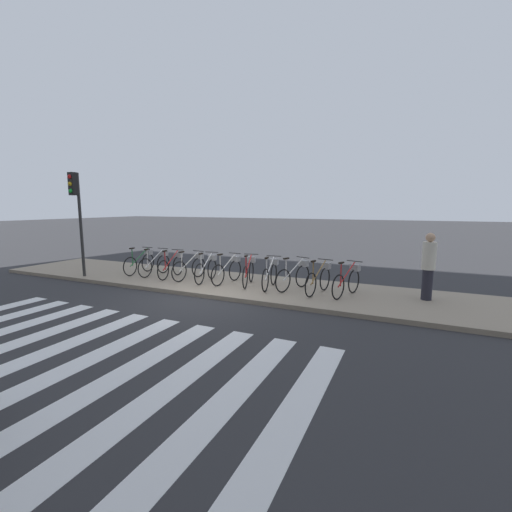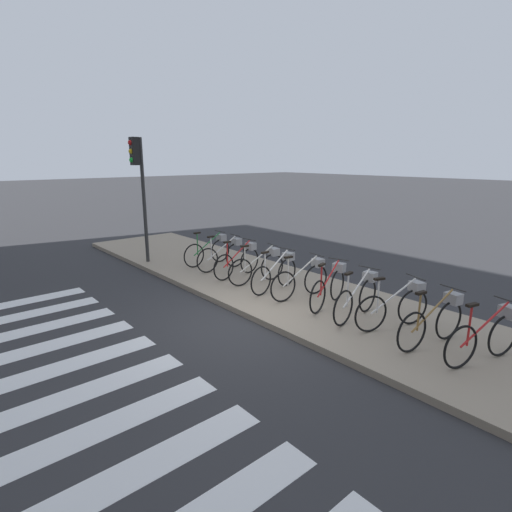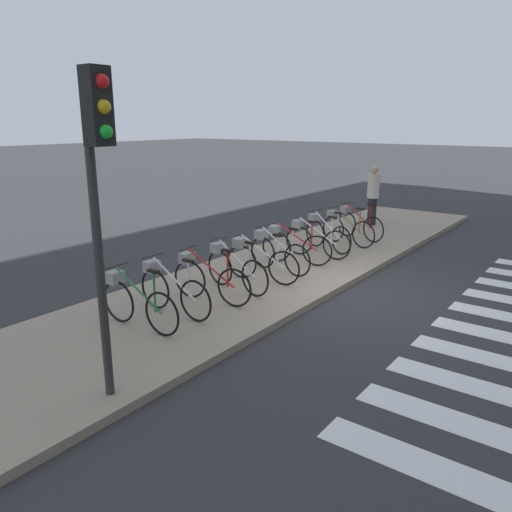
{
  "view_description": "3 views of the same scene",
  "coord_description": "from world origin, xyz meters",
  "px_view_note": "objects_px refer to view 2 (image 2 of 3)",
  "views": [
    {
      "loc": [
        5.25,
        -7.79,
        2.54
      ],
      "look_at": [
        1.35,
        0.66,
        1.18
      ],
      "focal_mm": 24.0,
      "sensor_mm": 36.0,
      "label": 1
    },
    {
      "loc": [
        5.62,
        -4.65,
        3.09
      ],
      "look_at": [
        -0.44,
        0.55,
        1.13
      ],
      "focal_mm": 28.0,
      "sensor_mm": 36.0,
      "label": 2
    },
    {
      "loc": [
        -8.22,
        -4.04,
        3.14
      ],
      "look_at": [
        -1.11,
        1.25,
        0.73
      ],
      "focal_mm": 35.0,
      "sensor_mm": 36.0,
      "label": 3
    }
  ],
  "objects_px": {
    "parked_bicycle_0": "(210,249)",
    "parked_bicycle_8": "(397,304)",
    "parked_bicycle_3": "(260,265)",
    "parked_bicycle_1": "(225,254)",
    "parked_bicycle_5": "(303,278)",
    "parked_bicycle_4": "(277,271)",
    "parked_bicycle_7": "(359,295)",
    "traffic_light": "(139,174)",
    "parked_bicycle_2": "(240,260)",
    "parked_bicycle_9": "(435,319)",
    "parked_bicycle_10": "(488,334)",
    "parked_bicycle_6": "(330,285)"
  },
  "relations": [
    {
      "from": "parked_bicycle_3",
      "to": "parked_bicycle_4",
      "type": "relative_size",
      "value": 1.0
    },
    {
      "from": "parked_bicycle_3",
      "to": "parked_bicycle_5",
      "type": "bearing_deg",
      "value": 0.81
    },
    {
      "from": "parked_bicycle_5",
      "to": "parked_bicycle_10",
      "type": "bearing_deg",
      "value": -0.41
    },
    {
      "from": "parked_bicycle_3",
      "to": "parked_bicycle_10",
      "type": "bearing_deg",
      "value": -0.07
    },
    {
      "from": "parked_bicycle_1",
      "to": "traffic_light",
      "type": "bearing_deg",
      "value": -148.11
    },
    {
      "from": "traffic_light",
      "to": "parked_bicycle_4",
      "type": "bearing_deg",
      "value": 15.62
    },
    {
      "from": "parked_bicycle_5",
      "to": "parked_bicycle_8",
      "type": "bearing_deg",
      "value": 1.87
    },
    {
      "from": "parked_bicycle_0",
      "to": "parked_bicycle_5",
      "type": "xyz_separation_m",
      "value": [
        3.66,
        -0.05,
        0.0
      ]
    },
    {
      "from": "parked_bicycle_0",
      "to": "parked_bicycle_10",
      "type": "bearing_deg",
      "value": -0.57
    },
    {
      "from": "parked_bicycle_0",
      "to": "traffic_light",
      "type": "relative_size",
      "value": 0.45
    },
    {
      "from": "parked_bicycle_0",
      "to": "parked_bicycle_8",
      "type": "xyz_separation_m",
      "value": [
        5.86,
        0.02,
        0.0
      ]
    },
    {
      "from": "parked_bicycle_4",
      "to": "parked_bicycle_5",
      "type": "height_order",
      "value": "same"
    },
    {
      "from": "parked_bicycle_1",
      "to": "traffic_light",
      "type": "xyz_separation_m",
      "value": [
        -2.15,
        -1.34,
        2.1
      ]
    },
    {
      "from": "parked_bicycle_8",
      "to": "parked_bicycle_9",
      "type": "relative_size",
      "value": 0.96
    },
    {
      "from": "parked_bicycle_5",
      "to": "parked_bicycle_6",
      "type": "height_order",
      "value": "same"
    },
    {
      "from": "parked_bicycle_0",
      "to": "parked_bicycle_7",
      "type": "distance_m",
      "value": 5.13
    },
    {
      "from": "parked_bicycle_1",
      "to": "parked_bicycle_4",
      "type": "distance_m",
      "value": 2.21
    },
    {
      "from": "parked_bicycle_4",
      "to": "parked_bicycle_7",
      "type": "relative_size",
      "value": 1.0
    },
    {
      "from": "parked_bicycle_3",
      "to": "parked_bicycle_6",
      "type": "height_order",
      "value": "same"
    },
    {
      "from": "parked_bicycle_7",
      "to": "parked_bicycle_3",
      "type": "bearing_deg",
      "value": 179.6
    },
    {
      "from": "parked_bicycle_6",
      "to": "parked_bicycle_3",
      "type": "bearing_deg",
      "value": -178.15
    },
    {
      "from": "parked_bicycle_2",
      "to": "parked_bicycle_7",
      "type": "bearing_deg",
      "value": 0.18
    },
    {
      "from": "parked_bicycle_0",
      "to": "parked_bicycle_4",
      "type": "bearing_deg",
      "value": -2.6
    },
    {
      "from": "parked_bicycle_2",
      "to": "traffic_light",
      "type": "xyz_separation_m",
      "value": [
        -2.93,
        -1.25,
        2.1
      ]
    },
    {
      "from": "parked_bicycle_8",
      "to": "traffic_light",
      "type": "bearing_deg",
      "value": -169.32
    },
    {
      "from": "parked_bicycle_10",
      "to": "traffic_light",
      "type": "distance_m",
      "value": 9.17
    },
    {
      "from": "parked_bicycle_4",
      "to": "parked_bicycle_9",
      "type": "relative_size",
      "value": 1.01
    },
    {
      "from": "parked_bicycle_6",
      "to": "parked_bicycle_8",
      "type": "xyz_separation_m",
      "value": [
        1.49,
        0.02,
        0.0
      ]
    },
    {
      "from": "parked_bicycle_6",
      "to": "parked_bicycle_1",
      "type": "bearing_deg",
      "value": -179.8
    },
    {
      "from": "parked_bicycle_5",
      "to": "parked_bicycle_9",
      "type": "height_order",
      "value": "same"
    },
    {
      "from": "parked_bicycle_0",
      "to": "parked_bicycle_3",
      "type": "relative_size",
      "value": 1.01
    },
    {
      "from": "parked_bicycle_4",
      "to": "parked_bicycle_7",
      "type": "xyz_separation_m",
      "value": [
        2.2,
        0.04,
        0.0
      ]
    },
    {
      "from": "parked_bicycle_7",
      "to": "parked_bicycle_2",
      "type": "bearing_deg",
      "value": -179.82
    },
    {
      "from": "parked_bicycle_2",
      "to": "parked_bicycle_10",
      "type": "xyz_separation_m",
      "value": [
        5.9,
        0.03,
        0.0
      ]
    },
    {
      "from": "parked_bicycle_2",
      "to": "parked_bicycle_5",
      "type": "bearing_deg",
      "value": 1.37
    },
    {
      "from": "traffic_light",
      "to": "parked_bicycle_1",
      "type": "bearing_deg",
      "value": 31.89
    },
    {
      "from": "parked_bicycle_4",
      "to": "parked_bicycle_9",
      "type": "distance_m",
      "value": 3.7
    },
    {
      "from": "parked_bicycle_9",
      "to": "parked_bicycle_10",
      "type": "relative_size",
      "value": 1.02
    },
    {
      "from": "parked_bicycle_0",
      "to": "parked_bicycle_4",
      "type": "relative_size",
      "value": 1.01
    },
    {
      "from": "parked_bicycle_7",
      "to": "traffic_light",
      "type": "bearing_deg",
      "value": -169.1
    },
    {
      "from": "parked_bicycle_1",
      "to": "parked_bicycle_9",
      "type": "height_order",
      "value": "same"
    },
    {
      "from": "parked_bicycle_3",
      "to": "parked_bicycle_5",
      "type": "distance_m",
      "value": 1.42
    },
    {
      "from": "parked_bicycle_4",
      "to": "parked_bicycle_5",
      "type": "relative_size",
      "value": 1.0
    },
    {
      "from": "parked_bicycle_5",
      "to": "parked_bicycle_9",
      "type": "relative_size",
      "value": 1.01
    },
    {
      "from": "parked_bicycle_1",
      "to": "parked_bicycle_2",
      "type": "height_order",
      "value": "same"
    },
    {
      "from": "parked_bicycle_3",
      "to": "parked_bicycle_4",
      "type": "height_order",
      "value": "same"
    },
    {
      "from": "parked_bicycle_0",
      "to": "parked_bicycle_3",
      "type": "bearing_deg",
      "value": -1.73
    },
    {
      "from": "parked_bicycle_1",
      "to": "parked_bicycle_5",
      "type": "height_order",
      "value": "same"
    },
    {
      "from": "parked_bicycle_0",
      "to": "parked_bicycle_10",
      "type": "xyz_separation_m",
      "value": [
        7.39,
        -0.07,
        0.0
      ]
    },
    {
      "from": "parked_bicycle_10",
      "to": "parked_bicycle_0",
      "type": "bearing_deg",
      "value": 179.43
    }
  ]
}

